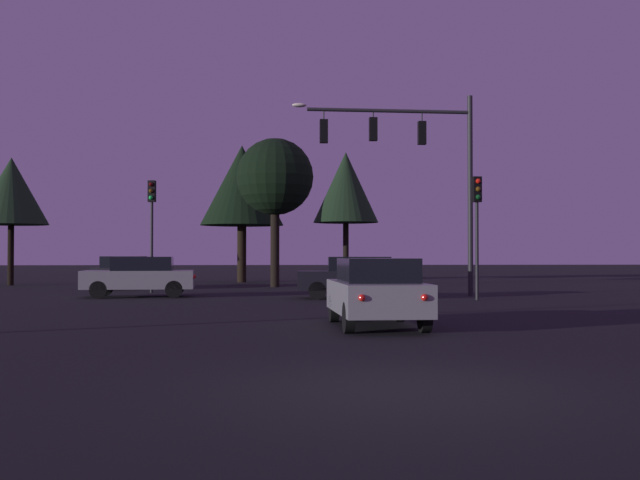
{
  "coord_description": "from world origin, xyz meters",
  "views": [
    {
      "loc": [
        -1.63,
        -9.1,
        1.6
      ],
      "look_at": [
        0.67,
        22.53,
        2.21
      ],
      "focal_mm": 42.95,
      "sensor_mm": 36.0,
      "label": 1
    }
  ],
  "objects_px": {
    "tree_left_far": "(11,191)",
    "tree_center_horizon": "(346,188)",
    "traffic_signal_mast_arm": "(416,155)",
    "car_nearside_lane": "(376,291)",
    "car_crossing_right": "(140,276)",
    "tree_behind_sign": "(275,178)",
    "car_far_lane": "(125,272)",
    "traffic_light_corner_left": "(152,214)",
    "traffic_light_corner_right": "(477,213)",
    "car_crossing_left": "(356,277)",
    "tree_right_cluster": "(242,186)"
  },
  "relations": [
    {
      "from": "car_crossing_left",
      "to": "traffic_light_corner_right",
      "type": "bearing_deg",
      "value": -18.29
    },
    {
      "from": "car_crossing_right",
      "to": "tree_center_horizon",
      "type": "height_order",
      "value": "tree_center_horizon"
    },
    {
      "from": "car_crossing_right",
      "to": "tree_center_horizon",
      "type": "xyz_separation_m",
      "value": [
        9.55,
        16.13,
        4.81
      ]
    },
    {
      "from": "traffic_signal_mast_arm",
      "to": "car_nearside_lane",
      "type": "xyz_separation_m",
      "value": [
        -3.38,
        -12.35,
        -4.65
      ]
    },
    {
      "from": "tree_right_cluster",
      "to": "tree_behind_sign",
      "type": "bearing_deg",
      "value": -74.53
    },
    {
      "from": "traffic_light_corner_right",
      "to": "car_far_lane",
      "type": "distance_m",
      "value": 17.52
    },
    {
      "from": "car_crossing_left",
      "to": "tree_center_horizon",
      "type": "distance_m",
      "value": 18.26
    },
    {
      "from": "traffic_signal_mast_arm",
      "to": "tree_right_cluster",
      "type": "distance_m",
      "value": 16.85
    },
    {
      "from": "car_nearside_lane",
      "to": "tree_center_horizon",
      "type": "bearing_deg",
      "value": 85.24
    },
    {
      "from": "tree_behind_sign",
      "to": "tree_right_cluster",
      "type": "distance_m",
      "value": 6.84
    },
    {
      "from": "tree_left_far",
      "to": "tree_center_horizon",
      "type": "distance_m",
      "value": 18.62
    },
    {
      "from": "traffic_light_corner_left",
      "to": "traffic_light_corner_right",
      "type": "xyz_separation_m",
      "value": [
        12.22,
        -6.04,
        -0.24
      ]
    },
    {
      "from": "traffic_light_corner_left",
      "to": "car_far_lane",
      "type": "bearing_deg",
      "value": 114.0
    },
    {
      "from": "car_crossing_left",
      "to": "car_far_lane",
      "type": "bearing_deg",
      "value": 138.4
    },
    {
      "from": "traffic_light_corner_right",
      "to": "car_nearside_lane",
      "type": "xyz_separation_m",
      "value": [
        -5.02,
        -9.72,
        -2.29
      ]
    },
    {
      "from": "tree_left_far",
      "to": "tree_right_cluster",
      "type": "relative_size",
      "value": 0.84
    },
    {
      "from": "traffic_light_corner_left",
      "to": "car_nearside_lane",
      "type": "relative_size",
      "value": 1.15
    },
    {
      "from": "car_crossing_left",
      "to": "tree_behind_sign",
      "type": "relative_size",
      "value": 0.59
    },
    {
      "from": "car_nearside_lane",
      "to": "car_crossing_left",
      "type": "distance_m",
      "value": 11.13
    },
    {
      "from": "tree_left_far",
      "to": "traffic_signal_mast_arm",
      "type": "bearing_deg",
      "value": -31.84
    },
    {
      "from": "traffic_signal_mast_arm",
      "to": "tree_behind_sign",
      "type": "distance_m",
      "value": 10.17
    },
    {
      "from": "traffic_light_corner_right",
      "to": "tree_behind_sign",
      "type": "xyz_separation_m",
      "value": [
        -6.97,
        11.29,
        2.32
      ]
    },
    {
      "from": "car_far_lane",
      "to": "car_nearside_lane",
      "type": "bearing_deg",
      "value": -65.56
    },
    {
      "from": "car_crossing_left",
      "to": "car_far_lane",
      "type": "relative_size",
      "value": 0.99
    },
    {
      "from": "traffic_light_corner_left",
      "to": "traffic_light_corner_right",
      "type": "height_order",
      "value": "traffic_light_corner_left"
    },
    {
      "from": "car_crossing_right",
      "to": "car_nearside_lane",
      "type": "bearing_deg",
      "value": -60.2
    },
    {
      "from": "car_nearside_lane",
      "to": "tree_left_far",
      "type": "xyz_separation_m",
      "value": [
        -15.68,
        24.18,
        4.11
      ]
    },
    {
      "from": "tree_left_far",
      "to": "traffic_light_corner_right",
      "type": "bearing_deg",
      "value": -34.93
    },
    {
      "from": "traffic_signal_mast_arm",
      "to": "car_crossing_right",
      "type": "xyz_separation_m",
      "value": [
        -10.55,
        0.17,
        -4.65
      ]
    },
    {
      "from": "car_crossing_right",
      "to": "tree_behind_sign",
      "type": "relative_size",
      "value": 0.58
    },
    {
      "from": "car_nearside_lane",
      "to": "tree_right_cluster",
      "type": "height_order",
      "value": "tree_right_cluster"
    },
    {
      "from": "car_crossing_left",
      "to": "tree_left_far",
      "type": "height_order",
      "value": "tree_left_far"
    },
    {
      "from": "car_far_lane",
      "to": "car_crossing_right",
      "type": "bearing_deg",
      "value": -75.74
    },
    {
      "from": "traffic_signal_mast_arm",
      "to": "car_far_lane",
      "type": "xyz_separation_m",
      "value": [
        -12.43,
        7.56,
        -4.65
      ]
    },
    {
      "from": "car_nearside_lane",
      "to": "car_crossing_right",
      "type": "relative_size",
      "value": 0.96
    },
    {
      "from": "car_nearside_lane",
      "to": "tree_behind_sign",
      "type": "bearing_deg",
      "value": 95.31
    },
    {
      "from": "traffic_light_corner_right",
      "to": "car_nearside_lane",
      "type": "bearing_deg",
      "value": -117.32
    },
    {
      "from": "car_far_lane",
      "to": "traffic_light_corner_right",
      "type": "bearing_deg",
      "value": -35.89
    },
    {
      "from": "traffic_signal_mast_arm",
      "to": "car_far_lane",
      "type": "distance_m",
      "value": 15.27
    },
    {
      "from": "traffic_light_corner_right",
      "to": "car_crossing_left",
      "type": "bearing_deg",
      "value": 161.71
    },
    {
      "from": "traffic_light_corner_left",
      "to": "tree_left_far",
      "type": "relative_size",
      "value": 0.71
    },
    {
      "from": "tree_left_far",
      "to": "car_far_lane",
      "type": "bearing_deg",
      "value": -32.81
    },
    {
      "from": "car_nearside_lane",
      "to": "tree_center_horizon",
      "type": "height_order",
      "value": "tree_center_horizon"
    },
    {
      "from": "tree_left_far",
      "to": "car_crossing_left",
      "type": "bearing_deg",
      "value": -38.33
    },
    {
      "from": "car_far_lane",
      "to": "tree_behind_sign",
      "type": "relative_size",
      "value": 0.59
    },
    {
      "from": "traffic_light_corner_left",
      "to": "traffic_light_corner_right",
      "type": "distance_m",
      "value": 13.64
    },
    {
      "from": "traffic_light_corner_right",
      "to": "car_crossing_right",
      "type": "height_order",
      "value": "traffic_light_corner_right"
    },
    {
      "from": "car_nearside_lane",
      "to": "car_crossing_right",
      "type": "height_order",
      "value": "same"
    },
    {
      "from": "tree_center_horizon",
      "to": "traffic_light_corner_left",
      "type": "bearing_deg",
      "value": -126.64
    },
    {
      "from": "traffic_light_corner_left",
      "to": "tree_center_horizon",
      "type": "distance_m",
      "value": 16.22
    }
  ]
}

